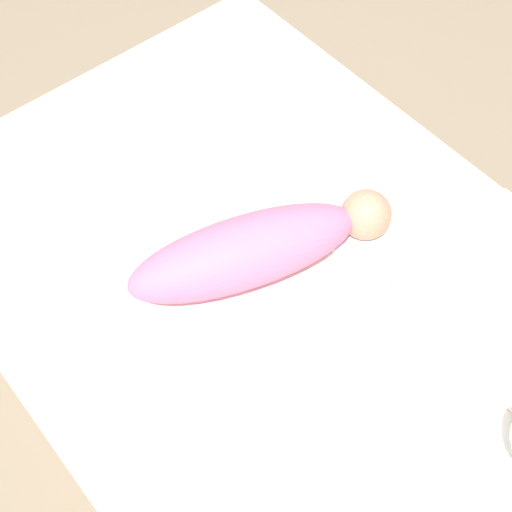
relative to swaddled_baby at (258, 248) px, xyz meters
The scene contains 5 objects.
ground_plane 0.30m from the swaddled_baby, 145.92° to the right, with size 12.00×12.00×0.00m, color #7A6B56.
bed_mattress 0.19m from the swaddled_baby, 145.92° to the right, with size 1.49×1.10×0.24m.
burp_cloth 0.24m from the swaddled_baby, 110.32° to the right, with size 0.17×0.15×0.02m.
swaddled_baby is the anchor object (origin of this frame).
pillow 0.51m from the swaddled_baby, 141.44° to the right, with size 0.34×0.33×0.09m.
Camera 1 is at (-0.59, 0.53, 1.51)m, focal length 50.00 mm.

